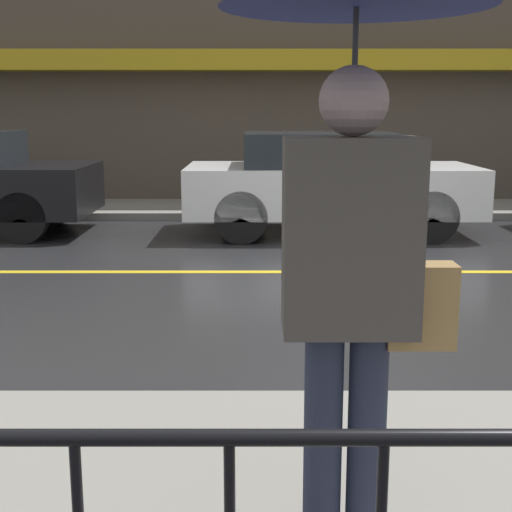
# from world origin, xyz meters

# --- Properties ---
(ground_plane) EXTENTS (80.00, 80.00, 0.00)m
(ground_plane) POSITION_xyz_m (0.00, 0.00, 0.00)
(ground_plane) COLOR #262628
(sidewalk_far) EXTENTS (28.00, 1.89, 0.12)m
(sidewalk_far) POSITION_xyz_m (0.00, 4.62, 0.06)
(sidewalk_far) COLOR gray
(sidewalk_far) RESTS_ON ground_plane
(lane_marking) EXTENTS (25.20, 0.12, 0.01)m
(lane_marking) POSITION_xyz_m (0.00, 0.00, 0.00)
(lane_marking) COLOR gold
(lane_marking) RESTS_ON ground_plane
(building_storefront) EXTENTS (28.00, 0.85, 6.82)m
(building_storefront) POSITION_xyz_m (0.00, 5.70, 3.37)
(building_storefront) COLOR #4C4238
(building_storefront) RESTS_ON ground_plane
(pedestrian) EXTENTS (0.90, 0.90, 2.15)m
(pedestrian) POSITION_xyz_m (-0.72, -5.20, 1.70)
(pedestrian) COLOR #23283D
(pedestrian) RESTS_ON sidewalk_near
(car_white) EXTENTS (4.07, 1.83, 1.43)m
(car_white) POSITION_xyz_m (-0.02, 2.53, 0.75)
(car_white) COLOR silver
(car_white) RESTS_ON ground_plane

